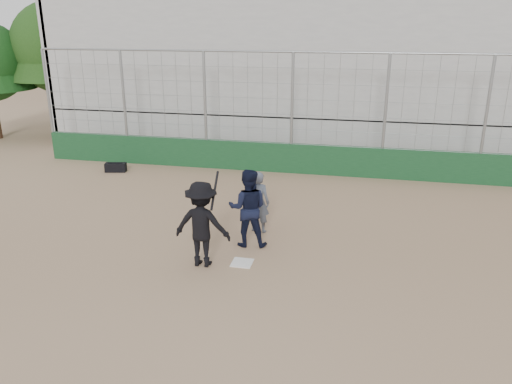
% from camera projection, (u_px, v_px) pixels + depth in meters
% --- Properties ---
extents(ground, '(90.00, 90.00, 0.00)m').
position_uv_depth(ground, '(242.00, 263.00, 10.69)').
color(ground, brown).
rests_on(ground, ground).
extents(home_plate, '(0.44, 0.44, 0.02)m').
position_uv_depth(home_plate, '(242.00, 263.00, 10.69)').
color(home_plate, white).
rests_on(home_plate, ground).
extents(backstop, '(18.10, 0.25, 4.04)m').
position_uv_depth(backstop, '(291.00, 145.00, 16.85)').
color(backstop, '#133C1E').
rests_on(backstop, ground).
extents(bleachers, '(20.25, 6.70, 6.98)m').
position_uv_depth(bleachers, '(310.00, 72.00, 20.79)').
color(bleachers, '#A0A0A0').
rests_on(bleachers, ground).
extents(tree_left, '(4.48, 4.48, 7.00)m').
position_uv_depth(tree_left, '(56.00, 34.00, 21.65)').
color(tree_left, '#3D2A16').
rests_on(tree_left, ground).
extents(batter_at_plate, '(1.20, 0.79, 1.98)m').
position_uv_depth(batter_at_plate, '(202.00, 224.00, 10.36)').
color(batter_at_plate, black).
rests_on(batter_at_plate, ground).
extents(catcher_crouched, '(0.98, 0.81, 1.23)m').
position_uv_depth(catcher_crouched, '(248.00, 221.00, 11.34)').
color(catcher_crouched, black).
rests_on(catcher_crouched, ground).
extents(umpire, '(0.62, 0.46, 1.38)m').
position_uv_depth(umpire, '(258.00, 205.00, 12.11)').
color(umpire, '#4F5764').
rests_on(umpire, ground).
extents(equipment_bag, '(0.75, 0.45, 0.34)m').
position_uv_depth(equipment_bag, '(116.00, 167.00, 17.18)').
color(equipment_bag, black).
rests_on(equipment_bag, ground).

